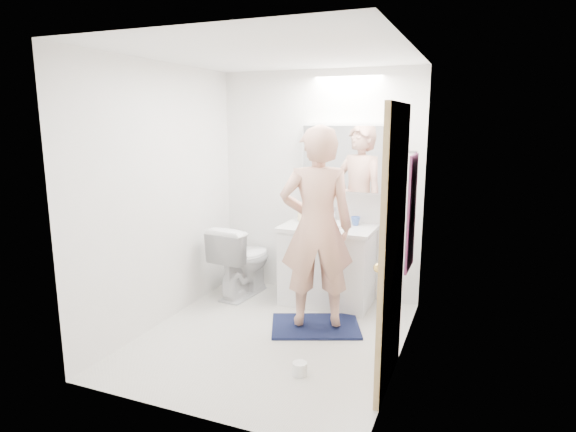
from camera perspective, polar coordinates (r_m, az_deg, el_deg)
The scene contains 23 objects.
floor at distance 4.38m, azimuth -1.89°, elevation -14.15°, with size 2.50×2.50×0.00m, color silver.
ceiling at distance 3.99m, azimuth -2.13°, elevation 18.74°, with size 2.50×2.50×0.00m, color white.
wall_back at distance 5.17m, azimuth 3.66°, elevation 3.69°, with size 2.50×2.50×0.00m, color white.
wall_front at distance 2.94m, azimuth -11.97°, elevation -2.39°, with size 2.50×2.50×0.00m, color white.
wall_left at distance 4.57m, azimuth -14.71°, elevation 2.34°, with size 2.50×2.50×0.00m, color white.
wall_right at distance 3.71m, azimuth 13.70°, elevation 0.37°, with size 2.50×2.50×0.00m, color white.
vanity_cabinet at distance 5.02m, azimuth 4.67°, elevation -6.03°, with size 0.90×0.55×0.78m, color white.
countertop at distance 4.91m, azimuth 4.75°, elevation -1.47°, with size 0.95×0.58×0.04m, color silver.
sink_basin at distance 4.93m, azimuth 4.86°, elevation -1.00°, with size 0.36×0.36×0.03m, color white.
faucet at distance 5.10m, azimuth 5.51°, elevation 0.14°, with size 0.02×0.02×0.16m, color silver.
medicine_cabinet at distance 4.98m, azimuth 6.73°, elevation 6.82°, with size 0.88×0.14×0.70m, color white.
mirror_panel at distance 4.91m, azimuth 6.49°, elevation 6.76°, with size 0.84×0.01×0.66m, color silver.
toilet at distance 5.26m, azimuth -5.41°, elevation -5.19°, with size 0.44×0.77×0.79m, color white.
bath_rug at distance 4.56m, azimuth 3.29°, elevation -12.92°, with size 0.80×0.55×0.02m, color #121439.
person at distance 4.27m, azimuth 3.43°, elevation -1.38°, with size 0.66×0.43×1.80m, color tan.
door at distance 3.42m, azimuth 12.33°, elevation -3.93°, with size 0.04×0.80×2.00m, color tan.
door_knob at distance 3.16m, azimuth 10.63°, elevation -6.09°, with size 0.06×0.06×0.06m, color gold.
towel at distance 4.27m, azimuth 14.45°, elevation 0.37°, with size 0.02×0.42×1.00m, color #13253D.
towel_hook at distance 4.21m, azimuth 14.62°, elevation 7.35°, with size 0.02×0.02×0.07m, color silver.
soap_bottle_a at distance 5.14m, azimuth 1.58°, elevation 0.54°, with size 0.08×0.08×0.21m, color beige.
soap_bottle_b at distance 5.12m, azimuth 3.23°, elevation 0.31°, with size 0.08×0.08×0.18m, color #60A2CF.
toothbrush_cup at distance 4.99m, azimuth 8.02°, elevation -0.59°, with size 0.10×0.10×0.09m, color #426AC6.
toilet_paper_roll at distance 3.79m, azimuth 1.41°, elevation -17.68°, with size 0.11×0.11×0.10m, color white.
Camera 1 is at (1.62, -3.61, 1.89)m, focal length 29.95 mm.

